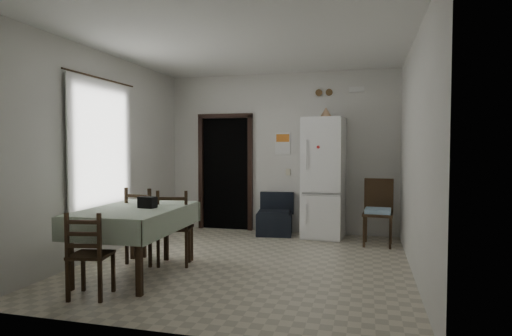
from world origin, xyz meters
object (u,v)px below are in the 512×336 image
object	(u,v)px
dining_table	(136,241)
dining_chair_far_right	(175,227)
corner_chair	(378,213)
dining_chair_near_head	(91,254)
navy_seat	(274,214)
fridge	(324,178)
dining_chair_far_left	(147,225)

from	to	relation	value
dining_table	dining_chair_far_right	bearing A→B (deg)	63.96
corner_chair	dining_chair_near_head	size ratio (longest dim) A/B	1.17
navy_seat	corner_chair	bearing A→B (deg)	-21.41
navy_seat	dining_table	bearing A→B (deg)	-119.82
corner_chair	dining_chair_near_head	xyz separation A→B (m)	(-2.91, -3.16, -0.08)
navy_seat	dining_table	xyz separation A→B (m)	(-1.12, -2.78, 0.04)
fridge	navy_seat	size ratio (longest dim) A/B	2.79
navy_seat	dining_chair_near_head	world-z (taller)	dining_chair_near_head
navy_seat	dining_chair_far_right	size ratio (longest dim) A/B	0.74
fridge	dining_chair_far_left	bearing A→B (deg)	-127.88
dining_table	dining_chair_far_right	size ratio (longest dim) A/B	1.58
fridge	dining_chair_far_right	world-z (taller)	fridge
dining_table	dining_chair_far_left	distance (m)	0.58
navy_seat	dining_chair_far_left	xyz separation A→B (m)	(-1.27, -2.23, 0.14)
dining_chair_far_left	dining_chair_near_head	size ratio (longest dim) A/B	1.13
fridge	dining_table	size ratio (longest dim) A/B	1.31
dining_chair_far_right	dining_chair_near_head	xyz separation A→B (m)	(-0.30, -1.37, -0.05)
dining_table	dining_chair_far_left	xyz separation A→B (m)	(-0.15, 0.55, 0.10)
corner_chair	dining_chair_far_right	world-z (taller)	corner_chair
dining_chair_far_left	dining_chair_far_right	distance (m)	0.41
navy_seat	dining_chair_far_left	bearing A→B (deg)	-127.55
fridge	navy_seat	xyz separation A→B (m)	(-0.86, 0.00, -0.66)
dining_chair_far_right	dining_table	bearing A→B (deg)	53.13
corner_chair	dining_chair_far_left	bearing A→B (deg)	-145.02
dining_chair_far_left	fridge	bearing A→B (deg)	-125.34
dining_table	dining_chair_far_left	size ratio (longest dim) A/B	1.54
dining_chair_near_head	fridge	bearing A→B (deg)	-130.47
dining_chair_far_left	navy_seat	bearing A→B (deg)	-111.28
dining_chair_far_right	dining_chair_far_left	bearing A→B (deg)	-10.31
fridge	dining_chair_far_left	xyz separation A→B (m)	(-2.13, -2.23, -0.52)
corner_chair	dining_table	world-z (taller)	corner_chair
fridge	corner_chair	xyz separation A→B (m)	(0.89, -0.42, -0.50)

